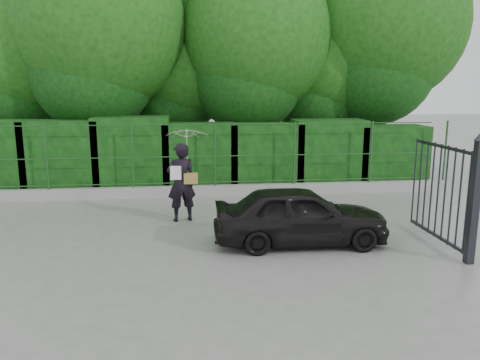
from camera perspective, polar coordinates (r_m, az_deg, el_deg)
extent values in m
plane|color=gray|center=(9.16, -3.89, -8.49)|extent=(80.00, 80.00, 0.00)
cube|color=#9E9E99|center=(13.44, -4.74, -1.33)|extent=(14.00, 0.25, 0.30)
cylinder|color=#1F491D|center=(13.80, -22.54, 2.59)|extent=(0.06, 0.06, 1.80)
cylinder|color=#1F491D|center=(13.34, -13.01, 2.90)|extent=(0.06, 0.06, 1.80)
cylinder|color=#1F491D|center=(13.27, -3.08, 3.13)|extent=(0.06, 0.06, 1.80)
cylinder|color=#1F491D|center=(13.59, 6.66, 3.27)|extent=(0.06, 0.06, 1.80)
cylinder|color=#1F491D|center=(14.28, 15.71, 3.31)|extent=(0.06, 0.06, 1.80)
cylinder|color=#1F491D|center=(15.29, 23.74, 3.28)|extent=(0.06, 0.06, 1.80)
cylinder|color=#1F491D|center=(13.39, -4.76, -0.29)|extent=(13.60, 0.03, 0.03)
cylinder|color=#1F491D|center=(13.26, -4.81, 2.88)|extent=(13.60, 0.03, 0.03)
cylinder|color=#1F491D|center=(13.15, -4.88, 6.76)|extent=(13.60, 0.03, 0.03)
cube|color=black|center=(14.72, -20.69, 2.70)|extent=(2.20, 1.20, 2.13)
cube|color=black|center=(14.35, -12.94, 3.11)|extent=(2.20, 1.20, 2.21)
cube|color=black|center=(14.27, -4.91, 2.89)|extent=(2.20, 1.20, 2.00)
cube|color=black|center=(14.46, 3.05, 2.98)|extent=(2.20, 1.20, 1.98)
cube|color=black|center=(14.90, 10.67, 3.25)|extent=(2.20, 1.20, 2.08)
cube|color=black|center=(15.62, 17.70, 2.90)|extent=(2.20, 1.20, 1.88)
cylinder|color=black|center=(17.44, -23.69, 6.42)|extent=(0.36, 0.36, 3.75)
sphere|color=#14470F|center=(17.42, -24.30, 13.80)|extent=(4.50, 4.50, 4.50)
cylinder|color=black|center=(16.05, -16.03, 7.93)|extent=(0.36, 0.36, 4.50)
sphere|color=#14470F|center=(16.13, -16.58, 17.53)|extent=(5.40, 5.40, 5.40)
cylinder|color=black|center=(17.17, -6.89, 6.40)|extent=(0.36, 0.36, 3.25)
sphere|color=#14470F|center=(17.11, -7.05, 12.92)|extent=(3.90, 3.90, 3.90)
cylinder|color=black|center=(16.30, 1.94, 7.97)|extent=(0.36, 0.36, 4.25)
sphere|color=#14470F|center=(16.35, 2.01, 16.93)|extent=(5.10, 5.10, 5.10)
cylinder|color=black|center=(17.54, 9.77, 6.83)|extent=(0.36, 0.36, 3.50)
sphere|color=#14470F|center=(17.50, 10.01, 13.70)|extent=(4.20, 4.20, 4.20)
cylinder|color=black|center=(17.79, 16.47, 8.61)|extent=(0.36, 0.36, 4.75)
sphere|color=#14470F|center=(17.90, 17.01, 17.75)|extent=(5.70, 5.70, 5.70)
cube|color=#24242A|center=(9.13, 26.65, -2.58)|extent=(0.14, 0.14, 2.20)
cube|color=#24242A|center=(10.32, 22.73, -6.20)|extent=(0.05, 2.00, 0.06)
cube|color=#24242A|center=(9.95, 23.53, 3.74)|extent=(0.05, 2.00, 0.06)
cylinder|color=#24242A|center=(9.30, 25.96, -2.59)|extent=(0.04, 0.04, 1.90)
cylinder|color=#24242A|center=(9.51, 25.17, -2.24)|extent=(0.04, 0.04, 1.90)
cylinder|color=#24242A|center=(9.71, 24.41, -1.90)|extent=(0.04, 0.04, 1.90)
cylinder|color=#24242A|center=(9.92, 23.68, -1.57)|extent=(0.04, 0.04, 1.90)
cylinder|color=#24242A|center=(10.14, 22.99, -1.26)|extent=(0.04, 0.04, 1.90)
cylinder|color=#24242A|center=(10.35, 22.32, -0.96)|extent=(0.04, 0.04, 1.90)
cylinder|color=#24242A|center=(10.56, 21.68, -0.67)|extent=(0.04, 0.04, 1.90)
cylinder|color=#24242A|center=(10.78, 21.07, -0.39)|extent=(0.04, 0.04, 1.90)
cylinder|color=#24242A|center=(11.00, 20.48, -0.13)|extent=(0.04, 0.04, 1.90)
imported|color=black|center=(10.90, -7.17, -0.29)|extent=(0.75, 0.58, 1.84)
imported|color=silver|center=(10.81, -6.47, 3.92)|extent=(0.99, 1.01, 0.91)
cube|color=#A17D3B|center=(10.80, -6.02, 0.20)|extent=(0.32, 0.15, 0.24)
cube|color=white|center=(10.73, -7.85, 0.87)|extent=(0.25, 0.02, 0.32)
imported|color=black|center=(9.41, 7.33, -4.27)|extent=(3.47, 1.46, 1.17)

